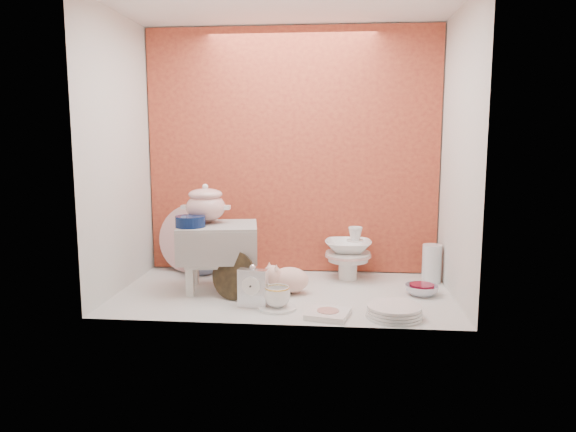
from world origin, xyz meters
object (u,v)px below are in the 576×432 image
Objects in this scene: floral_platter at (191,239)px; dinner_plate_stack at (394,311)px; soup_tureen at (206,203)px; porcelain_tower at (348,253)px; mantel_clock at (253,286)px; blue_white_vase at (201,253)px; gold_rim_teacup at (277,297)px; step_stool at (218,257)px; crystal_bowl at (422,290)px; plush_pig at (290,279)px.

floral_platter is 1.59× the size of dinner_plate_stack.
floral_platter is at bearing 119.40° from soup_tureen.
porcelain_tower is (-0.21, 0.67, 0.13)m from dinner_plate_stack.
blue_white_vase is at bearing 133.21° from mantel_clock.
blue_white_vase reaches higher than gold_rim_teacup.
floral_platter reaches higher than step_stool.
dinner_plate_stack is at bearing -32.60° from floral_platter.
soup_tureen reaches higher than crystal_bowl.
blue_white_vase is 1.98× the size of gold_rim_teacup.
mantel_clock reaches higher than crystal_bowl.
mantel_clock is (0.32, -0.34, -0.37)m from soup_tureen.
step_stool is at bearing 179.40° from crystal_bowl.
plush_pig is (0.16, 0.25, -0.03)m from mantel_clock.
step_stool reaches higher than crystal_bowl.
dinner_plate_stack is at bearing -7.02° from gold_rim_teacup.
mantel_clock is (0.24, -0.30, -0.08)m from step_stool.
soup_tureen is 0.97× the size of dinner_plate_stack.
porcelain_tower is at bearing 107.07° from dinner_plate_stack.
dinner_plate_stack is 1.50× the size of crystal_bowl.
floral_platter is at bearing 152.00° from plush_pig.
crystal_bowl is (0.18, 0.37, -0.00)m from dinner_plate_stack.
mantel_clock reaches higher than dinner_plate_stack.
dinner_plate_stack is at bearing -31.99° from step_stool.
mantel_clock is 0.13m from gold_rim_teacup.
porcelain_tower is at bearing 50.22° from plush_pig.
floral_platter is 2.39× the size of crystal_bowl.
blue_white_vase is 0.76m from mantel_clock.
blue_white_vase is at bearing 110.64° from soup_tureen.
porcelain_tower is (0.36, 0.60, 0.09)m from gold_rim_teacup.
floral_platter is at bearing 132.14° from gold_rim_teacup.
gold_rim_teacup is 0.70m from porcelain_tower.
blue_white_vase is at bearing 151.40° from plush_pig.
mantel_clock is at bearing 171.35° from gold_rim_teacup.
plush_pig is (0.58, -0.38, -0.05)m from blue_white_vase.
plush_pig is at bearing -32.91° from blue_white_vase.
mantel_clock is at bearing -47.42° from soup_tureen.
crystal_bowl is at bearing 63.76° from dinner_plate_stack.
soup_tureen is 1.46× the size of crystal_bowl.
soup_tureen reaches higher than porcelain_tower.
floral_platter reaches higher than porcelain_tower.
gold_rim_teacup reaches higher than dinner_plate_stack.
crystal_bowl is at bearing 22.19° from gold_rim_teacup.
soup_tureen is 0.46m from blue_white_vase.
step_stool is 0.46m from floral_platter.
step_stool is 0.39m from mantel_clock.
dinner_plate_stack is (0.52, -0.34, -0.05)m from plush_pig.
step_stool is 1.00× the size of floral_platter.
gold_rim_teacup is (0.62, -0.69, -0.15)m from floral_platter.
plush_pig is (0.48, -0.09, -0.40)m from soup_tureen.
porcelain_tower is (0.72, 0.28, -0.02)m from step_stool.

